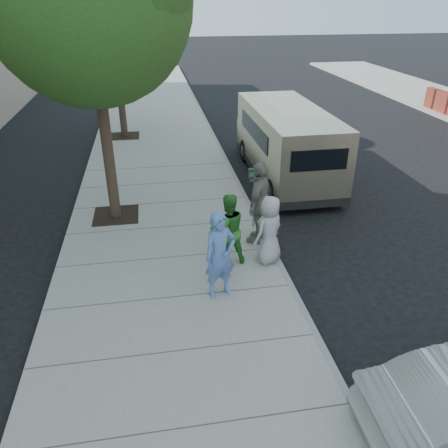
# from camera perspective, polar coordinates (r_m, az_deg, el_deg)

# --- Properties ---
(ground) EXTENTS (120.00, 120.00, 0.00)m
(ground) POSITION_cam_1_polar(r_m,az_deg,el_deg) (10.26, -1.56, -4.57)
(ground) COLOR black
(ground) RESTS_ON ground
(sidewalk) EXTENTS (5.00, 60.00, 0.15)m
(sidewalk) POSITION_cam_1_polar(r_m,az_deg,el_deg) (10.15, -7.18, -4.69)
(sidewalk) COLOR gray
(sidewalk) RESTS_ON ground
(curb_face) EXTENTS (0.12, 60.00, 0.16)m
(curb_face) POSITION_cam_1_polar(r_m,az_deg,el_deg) (10.48, 6.26, -3.50)
(curb_face) COLOR gray
(curb_face) RESTS_ON ground
(tree_far) EXTENTS (3.92, 3.80, 6.49)m
(tree_far) POSITION_cam_1_polar(r_m,az_deg,el_deg) (18.62, -14.33, 25.22)
(tree_far) COLOR black
(tree_far) RESTS_ON sidewalk
(parking_meter) EXTENTS (0.33, 0.14, 1.58)m
(parking_meter) POSITION_cam_1_polar(r_m,az_deg,el_deg) (10.87, 4.03, 5.06)
(parking_meter) COLOR gray
(parking_meter) RESTS_ON sidewalk
(van) EXTENTS (2.12, 6.24, 2.31)m
(van) POSITION_cam_1_polar(r_m,az_deg,el_deg) (14.61, 8.05, 10.58)
(van) COLOR beige
(van) RESTS_ON ground
(person_officer) EXTENTS (0.76, 0.61, 1.79)m
(person_officer) POSITION_cam_1_polar(r_m,az_deg,el_deg) (8.41, -0.52, -4.11)
(person_officer) COLOR #5D80C7
(person_officer) RESTS_ON sidewalk
(person_green_shirt) EXTENTS (0.88, 0.74, 1.65)m
(person_green_shirt) POSITION_cam_1_polar(r_m,az_deg,el_deg) (9.46, 0.51, -0.72)
(person_green_shirt) COLOR #327F29
(person_green_shirt) RESTS_ON sidewalk
(person_gray_shirt) EXTENTS (0.92, 0.84, 1.57)m
(person_gray_shirt) POSITION_cam_1_polar(r_m,az_deg,el_deg) (9.57, 5.93, -0.79)
(person_gray_shirt) COLOR #B0B0B2
(person_gray_shirt) RESTS_ON sidewalk
(person_striped_polo) EXTENTS (1.04, 1.26, 2.01)m
(person_striped_polo) POSITION_cam_1_polar(r_m,az_deg,el_deg) (10.28, 4.65, 2.76)
(person_striped_polo) COLOR gray
(person_striped_polo) RESTS_ON sidewalk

